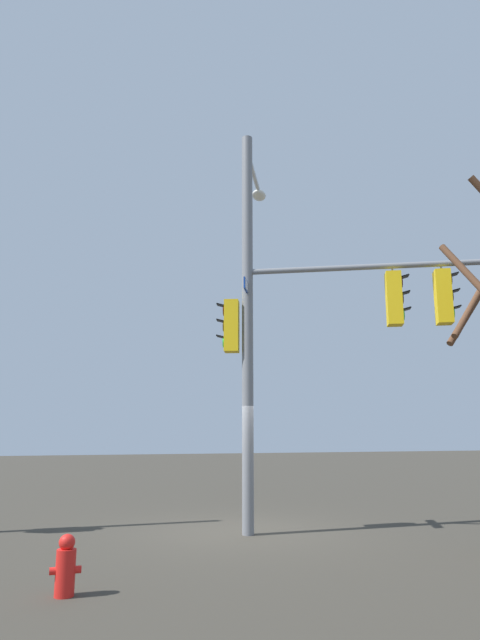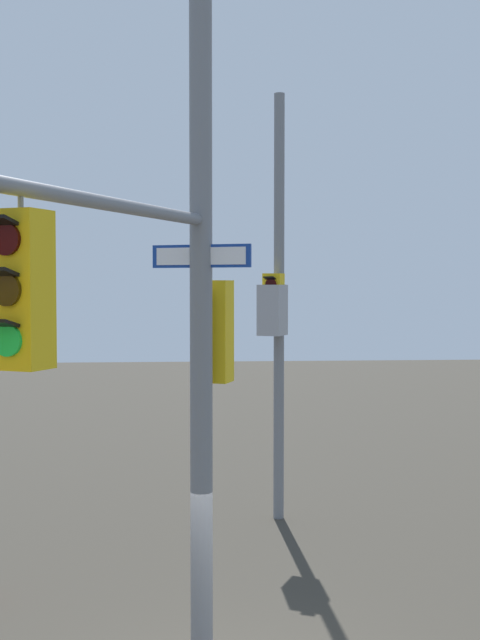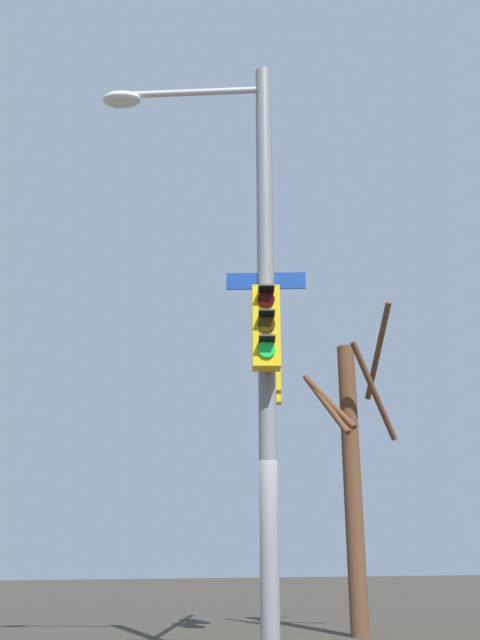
{
  "view_description": "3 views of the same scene",
  "coord_description": "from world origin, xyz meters",
  "views": [
    {
      "loc": [
        -3.4,
        -11.35,
        1.98
      ],
      "look_at": [
        -0.11,
        -0.46,
        4.27
      ],
      "focal_mm": 31.25,
      "sensor_mm": 36.0,
      "label": 1
    },
    {
      "loc": [
        8.45,
        -0.61,
        4.68
      ],
      "look_at": [
        -0.07,
        0.02,
        4.3
      ],
      "focal_mm": 45.22,
      "sensor_mm": 36.0,
      "label": 2
    },
    {
      "loc": [
        -8.04,
        3.3,
        1.33
      ],
      "look_at": [
        0.52,
        -0.19,
        4.51
      ],
      "focal_mm": 38.84,
      "sensor_mm": 36.0,
      "label": 3
    }
  ],
  "objects": [
    {
      "name": "main_signal_pole_assembly",
      "position": [
        1.06,
        -0.74,
        4.68
      ],
      "size": [
        5.38,
        4.66,
        8.49
      ],
      "rotation": [
        0.0,
        0.0,
        5.83
      ],
      "color": "slate",
      "rests_on": "ground"
    },
    {
      "name": "secondary_pole_assembly",
      "position": [
        -7.2,
        1.25,
        4.22
      ],
      "size": [
        0.8,
        0.65,
        8.41
      ],
      "rotation": [
        0.0,
        0.0,
        5.82
      ],
      "color": "slate",
      "rests_on": "ground"
    }
  ]
}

